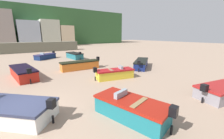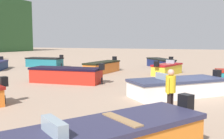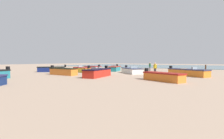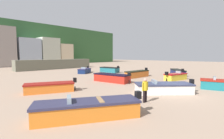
{
  "view_description": "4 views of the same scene",
  "coord_description": "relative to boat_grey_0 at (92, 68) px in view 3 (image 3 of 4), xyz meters",
  "views": [
    {
      "loc": [
        0.09,
        -7.01,
        3.79
      ],
      "look_at": [
        5.87,
        1.43,
        1.29
      ],
      "focal_mm": 22.69,
      "sensor_mm": 36.0,
      "label": 1
    },
    {
      "loc": [
        -12.77,
        -1.52,
        2.54
      ],
      "look_at": [
        4.07,
        6.21,
        0.54
      ],
      "focal_mm": 41.12,
      "sensor_mm": 36.0,
      "label": 2
    },
    {
      "loc": [
        -10.93,
        23.22,
        1.88
      ],
      "look_at": [
        -1.49,
        7.68,
        0.92
      ],
      "focal_mm": 26.4,
      "sensor_mm": 36.0,
      "label": 3
    },
    {
      "loc": [
        -13.21,
        -5.48,
        3.11
      ],
      "look_at": [
        6.29,
        13.28,
        0.77
      ],
      "focal_mm": 26.01,
      "sensor_mm": 36.0,
      "label": 4
    }
  ],
  "objects": [
    {
      "name": "boat_red_10",
      "position": [
        -10.12,
        11.91,
        0.08
      ],
      "size": [
        2.13,
        4.82,
        1.27
      ],
      "rotation": [
        0.0,
        0.0,
        0.14
      ],
      "color": "red",
      "rests_on": "ground"
    },
    {
      "name": "boat_yellow_8",
      "position": [
        -3.42,
        7.09,
        0.03
      ],
      "size": [
        3.71,
        1.88,
        1.15
      ],
      "rotation": [
        0.0,
        0.0,
        4.5
      ],
      "color": "gold",
      "rests_on": "ground"
    },
    {
      "name": "boat_orange_4",
      "position": [
        -4.61,
        12.15,
        0.07
      ],
      "size": [
        4.58,
        1.37,
        1.25
      ],
      "rotation": [
        0.0,
        0.0,
        1.54
      ],
      "color": "orange",
      "rests_on": "ground"
    },
    {
      "name": "boat_white_1",
      "position": [
        -11.26,
        4.86,
        0.02
      ],
      "size": [
        4.53,
        4.41,
        1.15
      ],
      "rotation": [
        0.0,
        0.0,
        0.82
      ],
      "color": "white",
      "rests_on": "ground"
    },
    {
      "name": "boat_teal_2",
      "position": [
        -6.38,
        1.61,
        0.06
      ],
      "size": [
        2.37,
        3.85,
        1.21
      ],
      "rotation": [
        0.0,
        0.0,
        0.27
      ],
      "color": "#1A6F79",
      "rests_on": "ground"
    },
    {
      "name": "beach_walker_distant",
      "position": [
        -11.95,
        -1.49,
        0.54
      ],
      "size": [
        0.41,
        0.54,
        1.62
      ],
      "rotation": [
        0.0,
        0.0,
        4.93
      ],
      "color": "#251E28",
      "rests_on": "ground"
    },
    {
      "name": "mooring_post_near_water",
      "position": [
        -20.69,
        -2.38,
        0.22
      ],
      "size": [
        0.21,
        0.21,
        1.25
      ],
      "primitive_type": "cylinder",
      "color": "#412A1C",
      "rests_on": "ground"
    },
    {
      "name": "boat_navy_7",
      "position": [
        1.79,
        8.91,
        0.05
      ],
      "size": [
        4.25,
        3.72,
        1.22
      ],
      "rotation": [
        0.0,
        0.0,
        5.38
      ],
      "color": "navy",
      "rests_on": "ground"
    },
    {
      "name": "boat_grey_0",
      "position": [
        0.0,
        0.0,
        0.0
      ],
      "size": [
        4.32,
        2.36,
        1.12
      ],
      "rotation": [
        0.0,
        0.0,
        4.52
      ],
      "color": "gray",
      "rests_on": "ground"
    },
    {
      "name": "tidal_water",
      "position": [
        -10.57,
        -31.79,
        -0.38
      ],
      "size": [
        80.0,
        36.0,
        0.06
      ],
      "primitive_type": "cube",
      "color": "slate",
      "rests_on": "ground"
    },
    {
      "name": "boat_orange_6",
      "position": [
        -18.95,
        5.05,
        0.04
      ],
      "size": [
        5.17,
        3.89,
        1.19
      ],
      "rotation": [
        0.0,
        0.0,
        1.03
      ],
      "color": "orange",
      "rests_on": "ground"
    },
    {
      "name": "ground_plane",
      "position": [
        -10.57,
        4.21,
        -0.41
      ],
      "size": [
        160.0,
        160.0,
        0.0
      ],
      "primitive_type": "plane",
      "color": "#A0856F"
    },
    {
      "name": "beach_walker_foreground",
      "position": [
        -14.67,
        4.47,
        0.54
      ],
      "size": [
        0.54,
        0.39,
        1.62
      ],
      "rotation": [
        0.0,
        0.0,
        6.11
      ],
      "color": "black",
      "rests_on": "ground"
    },
    {
      "name": "boat_orange_9",
      "position": [
        -17.65,
        11.94,
        0.0
      ],
      "size": [
        4.19,
        2.82,
        1.12
      ],
      "rotation": [
        0.0,
        0.0,
        1.15
      ],
      "color": "orange",
      "rests_on": "ground"
    }
  ]
}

